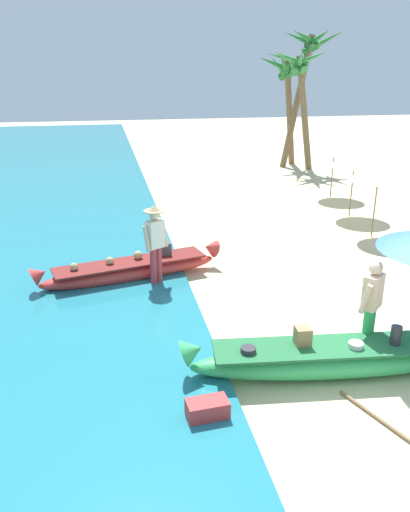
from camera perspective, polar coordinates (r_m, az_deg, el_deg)
The scene contains 13 objects.
ground_plane at distance 8.80m, azimuth 18.67°, elevation -11.30°, with size 80.00×80.00×0.00m, color beige.
boat_green_foreground at distance 8.20m, azimuth 14.53°, elevation -11.00°, with size 4.86×1.17×0.81m.
boat_red_midground at distance 11.37m, azimuth -8.23°, elevation -1.50°, with size 4.25×1.59×0.73m.
person_vendor_hatted at distance 10.74m, azimuth -5.58°, elevation 1.77°, with size 0.57×0.46×1.81m.
person_tourist_customer at distance 8.46m, azimuth 18.07°, elevation -5.17°, with size 0.54×0.50×1.69m.
parasol_row_0 at distance 14.55m, azimuth 18.82°, elevation 8.60°, with size 1.60×1.60×1.91m.
parasol_row_1 at distance 16.49m, azimuth 16.37°, elevation 10.15°, with size 1.60×1.60×1.91m.
parasol_row_2 at distance 18.87m, azimuth 14.26°, elevation 11.56°, with size 1.60×1.60×1.91m.
palm_tree_leaning_seaward at distance 25.03m, azimuth 9.20°, elevation 19.24°, with size 2.65×2.82×5.06m.
palm_tree_mid_cluster at distance 23.71m, azimuth 10.52°, elevation 19.68°, with size 2.62×2.73×5.24m.
palm_tree_far_behind at distance 24.57m, azimuth 11.37°, elevation 20.85°, with size 2.79×2.56×6.10m.
cooler_box at distance 7.08m, azimuth 0.27°, elevation -16.99°, with size 0.55×0.31×0.34m, color #C63838.
paddle at distance 7.44m, azimuth 20.41°, elevation -17.75°, with size 0.69×1.49×0.05m.
Camera 1 is at (-4.09, -6.38, 4.48)m, focal length 35.80 mm.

